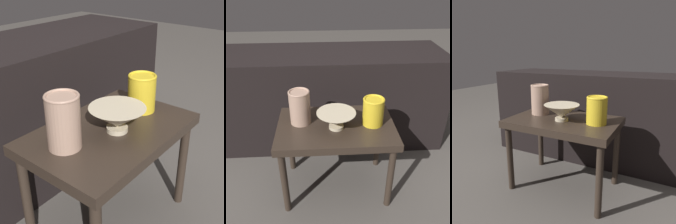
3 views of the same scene
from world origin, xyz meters
TOP-DOWN VIEW (x-y plane):
  - ground_plane at (0.00, 0.00)m, footprint 8.00×8.00m
  - table at (0.00, 0.00)m, footprint 0.62×0.41m
  - couch_backdrop at (0.00, 0.54)m, footprint 1.55×0.50m
  - bowl at (0.00, -0.03)m, footprint 0.20×0.20m
  - vase_textured_left at (-0.19, 0.04)m, footprint 0.11×0.11m
  - vase_colorful_right at (0.20, -0.00)m, footprint 0.11×0.11m

SIDE VIEW (x-z plane):
  - ground_plane at x=0.00m, z-range 0.00..0.00m
  - couch_backdrop at x=0.00m, z-range 0.00..0.66m
  - table at x=0.00m, z-range 0.16..0.60m
  - bowl at x=0.00m, z-range 0.45..0.54m
  - vase_colorful_right at x=0.20m, z-range 0.44..0.59m
  - vase_textured_left at x=-0.19m, z-range 0.44..0.63m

